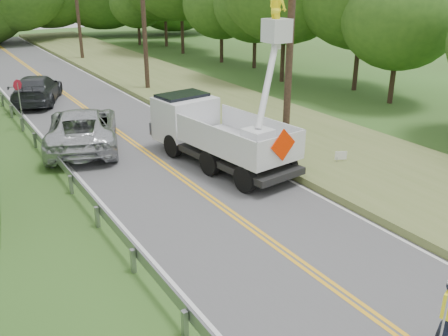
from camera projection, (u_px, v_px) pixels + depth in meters
ground at (352, 301)px, 12.09m from camera, size 140.00×140.00×0.00m
road at (135, 144)px, 23.15m from camera, size 7.20×96.00×0.03m
guardrail at (42, 142)px, 21.71m from camera, size 0.18×48.00×0.77m
utility_poles at (195, 19)px, 26.04m from camera, size 1.60×43.30×10.00m
tall_grass_verge at (258, 120)px, 26.57m from camera, size 7.00×96.00×0.30m
bucket_truck at (211, 123)px, 20.83m from camera, size 4.30×7.53×7.06m
suv_silver at (82, 128)px, 22.45m from camera, size 4.97×7.18×1.82m
suv_darkgrey at (37, 89)px, 30.34m from camera, size 4.40×6.29×1.69m
stop_sign_permanent at (19, 97)px, 24.69m from camera, size 0.47×0.34×2.62m
yard_sign at (341, 156)px, 20.17m from camera, size 0.47×0.24×0.73m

